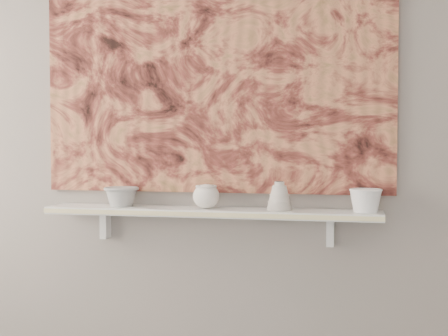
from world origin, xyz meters
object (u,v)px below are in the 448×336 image
(painting, at_px, (214,63))
(bowl_white, at_px, (366,200))
(bowl_grey, at_px, (121,196))
(cup_cream, at_px, (206,196))
(shelf, at_px, (210,212))
(bell_vessel, at_px, (279,196))

(painting, height_order, bowl_white, painting)
(bowl_grey, relative_size, cup_cream, 1.35)
(shelf, xyz_separation_m, bowl_grey, (-0.39, 0.00, 0.06))
(cup_cream, bearing_deg, bell_vessel, 0.00)
(painting, height_order, cup_cream, painting)
(painting, relative_size, bowl_white, 11.64)
(shelf, relative_size, bell_vessel, 12.08)
(shelf, bearing_deg, painting, 90.00)
(shelf, xyz_separation_m, painting, (0.00, 0.08, 0.62))
(bowl_grey, relative_size, bell_vessel, 1.28)
(cup_cream, bearing_deg, bowl_grey, 180.00)
(bell_vessel, bearing_deg, bowl_grey, 180.00)
(shelf, distance_m, bowl_white, 0.63)
(painting, xyz_separation_m, cup_cream, (-0.02, -0.08, -0.56))
(shelf, height_order, bell_vessel, bell_vessel)
(painting, bearing_deg, bowl_white, -7.30)
(bowl_grey, bearing_deg, bell_vessel, 0.00)
(painting, distance_m, bowl_grey, 0.69)
(shelf, height_order, bowl_grey, bowl_grey)
(shelf, xyz_separation_m, bowl_white, (0.63, 0.00, 0.06))
(bowl_white, bearing_deg, cup_cream, 180.00)
(cup_cream, bearing_deg, shelf, 0.00)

